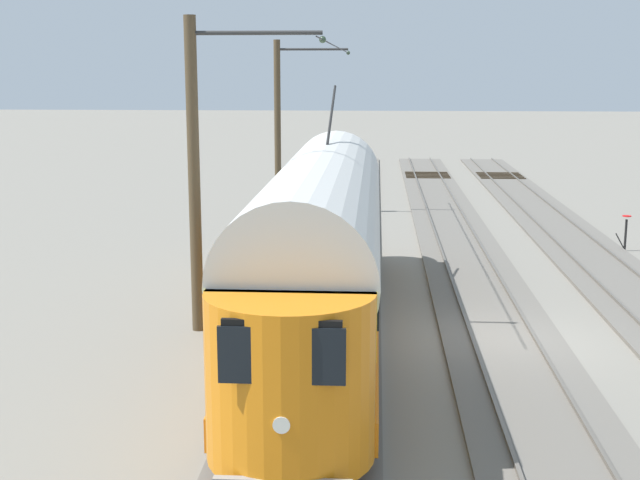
# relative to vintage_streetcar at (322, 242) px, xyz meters

# --- Properties ---
(ground_plane) EXTENTS (220.00, 220.00, 0.00)m
(ground_plane) POSITION_rel_vintage_streetcar_xyz_m (-4.19, 0.12, -2.26)
(ground_plane) COLOR gray
(track_adjacent_siding) EXTENTS (2.80, 80.00, 0.18)m
(track_adjacent_siding) POSITION_rel_vintage_streetcar_xyz_m (-4.19, -0.19, -2.21)
(track_adjacent_siding) COLOR #666059
(track_adjacent_siding) RESTS_ON ground
(track_third_siding) EXTENTS (2.80, 80.00, 0.18)m
(track_third_siding) POSITION_rel_vintage_streetcar_xyz_m (0.00, -0.19, -2.21)
(track_third_siding) COLOR #666059
(track_third_siding) RESTS_ON ground
(vintage_streetcar) EXTENTS (2.65, 17.17, 5.53)m
(vintage_streetcar) POSITION_rel_vintage_streetcar_xyz_m (0.00, 0.00, 0.00)
(vintage_streetcar) COLOR orange
(vintage_streetcar) RESTS_ON ground
(catenary_pole_foreground) EXTENTS (3.22, 0.28, 7.37)m
(catenary_pole_foreground) POSITION_rel_vintage_streetcar_xyz_m (2.91, -17.41, 1.61)
(catenary_pole_foreground) COLOR #4C3D28
(catenary_pole_foreground) RESTS_ON ground
(catenary_pole_mid_near) EXTENTS (3.22, 0.28, 7.37)m
(catenary_pole_mid_near) POSITION_rel_vintage_streetcar_xyz_m (2.91, -0.29, 1.61)
(catenary_pole_mid_near) COLOR #4C3D28
(catenary_pole_mid_near) RESTS_ON ground
(overhead_wire_run) EXTENTS (3.01, 21.12, 0.18)m
(overhead_wire_run) POSITION_rel_vintage_streetcar_xyz_m (0.12, -9.56, 4.57)
(overhead_wire_run) COLOR black
(overhead_wire_run) RESTS_ON ground
(switch_stand) EXTENTS (0.50, 0.30, 1.24)m
(switch_stand) POSITION_rel_vintage_streetcar_xyz_m (-9.82, -10.29, -1.56)
(switch_stand) COLOR black
(switch_stand) RESTS_ON ground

